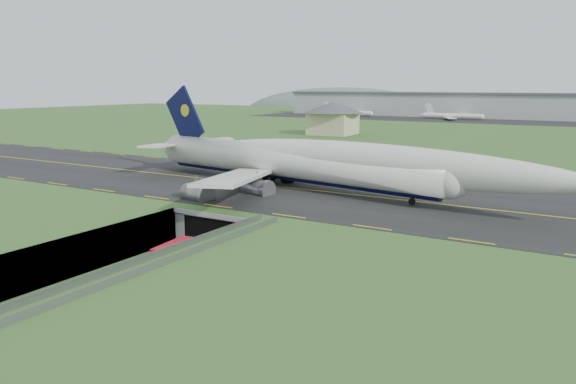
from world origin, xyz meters
The scene contains 10 objects.
ground centered at (0.00, 0.00, 0.00)m, with size 900.00×900.00×0.00m, color #335C25.
airfield_deck centered at (0.00, 0.00, 3.00)m, with size 800.00×800.00×6.00m, color gray.
trench_road centered at (0.00, -7.50, 0.10)m, with size 12.00×75.00×0.20m, color slate.
taxiway centered at (0.00, 33.00, 6.09)m, with size 800.00×44.00×0.18m, color black.
tunnel_portal centered at (0.00, 16.71, 3.33)m, with size 17.00×22.30×6.00m.
guideway centered at (11.00, -19.11, 5.32)m, with size 3.00×53.00×7.05m.
jumbo_jet centered at (5.29, 33.16, 11.60)m, with size 98.45×62.09×20.79m.
shuttle_tram centered at (0.85, -1.74, 1.84)m, with size 4.07×8.57×3.35m.
service_building centered at (-48.21, 147.74, 14.02)m, with size 26.14×26.14×13.55m.
cargo_terminal centered at (-0.19, 299.41, 13.96)m, with size 320.00×67.00×15.60m.
Camera 1 is at (56.01, -61.26, 26.36)m, focal length 35.00 mm.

